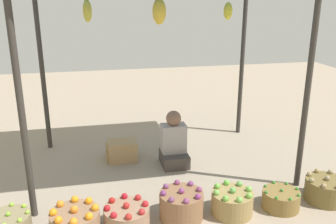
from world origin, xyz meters
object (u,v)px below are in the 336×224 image
(basket_green_apples, at_px, (232,202))
(basket_potatoes, at_px, (326,190))
(vendor_person, at_px, (174,144))
(wooden_crate_near_vendor, at_px, (122,151))
(basket_green_chilies, at_px, (281,199))
(basket_oranges, at_px, (75,224))
(wooden_crate_stacked_rear, at_px, (120,151))
(basket_red_apples, at_px, (127,217))
(basket_purple_onions, at_px, (181,205))

(basket_green_apples, relative_size, basket_potatoes, 0.97)
(vendor_person, xyz_separation_m, wooden_crate_near_vendor, (-0.70, 0.27, -0.15))
(basket_green_chilies, bearing_deg, basket_potatoes, 3.57)
(basket_oranges, bearing_deg, wooden_crate_stacked_rear, 71.23)
(basket_red_apples, height_order, wooden_crate_stacked_rear, basket_red_apples)
(basket_potatoes, distance_m, wooden_crate_near_vendor, 2.72)
(basket_red_apples, bearing_deg, wooden_crate_stacked_rear, 87.10)
(wooden_crate_near_vendor, bearing_deg, vendor_person, -21.44)
(wooden_crate_near_vendor, relative_size, wooden_crate_stacked_rear, 0.98)
(basket_red_apples, distance_m, basket_purple_onions, 0.59)
(basket_red_apples, bearing_deg, basket_oranges, -174.88)
(basket_green_chilies, xyz_separation_m, wooden_crate_stacked_rear, (-1.64, 1.70, 0.00))
(basket_green_apples, bearing_deg, basket_potatoes, 1.28)
(basket_oranges, relative_size, basket_green_chilies, 1.17)
(wooden_crate_near_vendor, bearing_deg, basket_green_chilies, -45.08)
(basket_oranges, height_order, wooden_crate_near_vendor, basket_oranges)
(basket_oranges, distance_m, wooden_crate_stacked_rear, 1.85)
(basket_purple_onions, distance_m, wooden_crate_stacked_rear, 1.73)
(basket_purple_onions, bearing_deg, basket_green_chilies, -2.27)
(wooden_crate_stacked_rear, bearing_deg, basket_purple_onions, -73.11)
(vendor_person, distance_m, wooden_crate_near_vendor, 0.76)
(wooden_crate_stacked_rear, bearing_deg, wooden_crate_near_vendor, -72.57)
(basket_green_apples, relative_size, wooden_crate_stacked_rear, 1.09)
(basket_oranges, bearing_deg, basket_green_chilies, 1.31)
(basket_green_apples, distance_m, basket_green_chilies, 0.58)
(vendor_person, bearing_deg, basket_purple_onions, -99.51)
(basket_purple_onions, xyz_separation_m, basket_potatoes, (1.73, -0.01, -0.02))
(basket_green_apples, bearing_deg, basket_purple_onions, 176.46)
(basket_purple_onions, height_order, basket_potatoes, basket_purple_onions)
(basket_red_apples, bearing_deg, wooden_crate_near_vendor, 86.14)
(basket_potatoes, bearing_deg, basket_red_apples, -178.96)
(basket_purple_onions, relative_size, wooden_crate_near_vendor, 1.15)
(basket_green_apples, distance_m, basket_potatoes, 1.16)
(basket_oranges, height_order, basket_green_apples, basket_oranges)
(vendor_person, height_order, wooden_crate_near_vendor, vendor_person)
(basket_purple_onions, height_order, basket_green_apples, basket_purple_onions)
(basket_purple_onions, distance_m, basket_green_chilies, 1.14)
(basket_green_apples, xyz_separation_m, basket_green_chilies, (0.58, -0.01, -0.03))
(basket_red_apples, relative_size, basket_purple_onions, 1.00)
(basket_green_chilies, relative_size, basket_potatoes, 0.89)
(vendor_person, bearing_deg, wooden_crate_stacked_rear, 154.15)
(basket_oranges, height_order, basket_green_chilies, basket_oranges)
(basket_red_apples, relative_size, basket_green_chilies, 1.13)
(vendor_person, relative_size, basket_green_apples, 1.72)
(basket_red_apples, relative_size, wooden_crate_near_vendor, 1.15)
(basket_red_apples, xyz_separation_m, basket_green_chilies, (1.73, 0.01, -0.02))
(basket_green_apples, bearing_deg, basket_red_apples, -179.20)
(basket_green_apples, relative_size, basket_green_chilies, 1.09)
(basket_purple_onions, xyz_separation_m, basket_green_apples, (0.56, -0.03, -0.02))
(basket_green_chilies, bearing_deg, basket_green_apples, 178.97)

